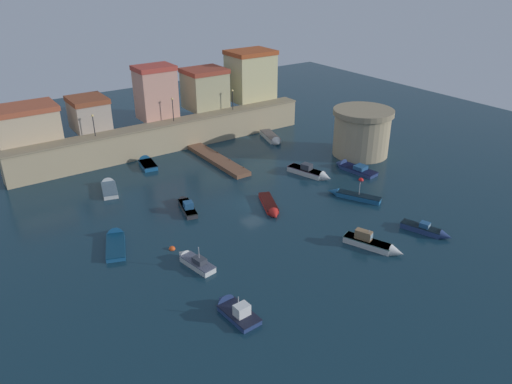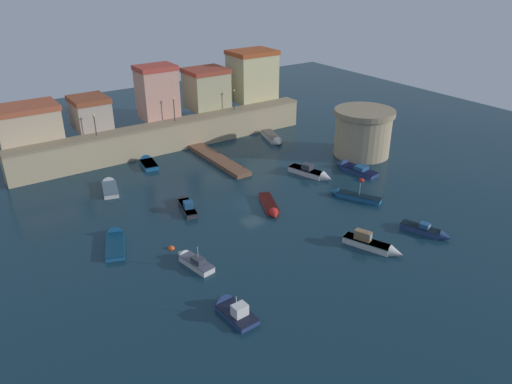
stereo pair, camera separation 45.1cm
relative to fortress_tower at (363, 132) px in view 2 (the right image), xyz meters
The scene contains 24 objects.
ground_plane 23.65m from the fortress_tower, 169.27° to the right, with size 128.26×128.26×0.00m, color #112D3D.
quay_wall 29.45m from the fortress_tower, 141.34° to the left, with size 47.78×3.02×4.50m.
old_town_backdrop 30.61m from the fortress_tower, 132.18° to the left, with size 45.60×6.05×8.57m.
fortress_tower is the anchor object (origin of this frame).
pier_dock 22.04m from the fortress_tower, 153.05° to the left, with size 2.37×14.29×0.70m.
quay_lamp_0 38.96m from the fortress_tower, 151.76° to the left, with size 0.32×0.32×3.13m.
quay_lamp_1 28.86m from the fortress_tower, 140.13° to the left, with size 0.32×0.32×3.62m.
quay_lamp_2 21.77m from the fortress_tower, 121.42° to the left, with size 0.32×0.32×3.35m.
moored_boat_0 30.37m from the fortress_tower, behind, with size 2.56×5.96×1.70m.
moored_boat_1 37.24m from the fortress_tower, 161.40° to the right, with size 2.19×5.26×2.72m.
moored_boat_2 32.27m from the fortress_tower, 152.86° to the left, with size 2.53×4.92×1.78m.
moored_boat_3 15.90m from the fortress_tower, 139.39° to the right, with size 4.18×6.62×2.52m.
moored_boat_4 14.85m from the fortress_tower, 120.55° to the left, with size 3.45×6.92×1.63m.
moored_boat_5 23.28m from the fortress_tower, 162.77° to the right, with size 3.77×6.43×1.32m.
moored_boat_6 12.06m from the fortress_tower, 169.74° to the right, with size 3.41×6.88×1.97m.
moored_boat_7 41.27m from the fortress_tower, 150.62° to the right, with size 2.17×5.01×2.72m.
moored_boat_8 40.25m from the fortress_tower, behind, with size 3.98×6.73×1.77m.
moored_boat_9 37.37m from the fortress_tower, 164.67° to the left, with size 3.16×5.97×1.69m.
moored_boat_10 27.36m from the fortress_tower, 132.53° to the right, with size 3.63×6.45×2.25m.
moored_boat_11 24.26m from the fortress_tower, 117.97° to the right, with size 2.88×5.64×1.44m.
moored_boat_12 7.28m from the fortress_tower, 145.77° to the right, with size 2.79×6.91×1.79m.
mooring_buoy_0 36.77m from the fortress_tower, 167.16° to the right, with size 0.68×0.68×0.68m, color #EA4C19.
mooring_buoy_1 29.77m from the fortress_tower, behind, with size 0.63×0.63×0.63m, color red.
mooring_buoy_2 10.50m from the fortress_tower, 134.55° to the right, with size 0.71×0.71×0.71m, color red.
Camera 2 is at (-30.08, -44.71, 27.55)m, focal length 34.62 mm.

